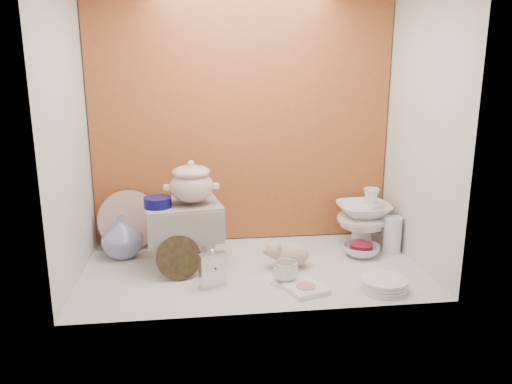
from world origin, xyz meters
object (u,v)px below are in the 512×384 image
dinner_plate_stack (384,284)px  crystal_bowl (361,250)px  blue_white_vase (122,236)px  mantel_clock (213,268)px  gold_rim_teacup (286,271)px  porcelain_tower (363,217)px  soup_tureen (191,182)px  step_stool (183,233)px  floral_platter (129,220)px  plush_pig (291,254)px

dinner_plate_stack → crystal_bowl: (0.04, 0.45, 0.00)m
blue_white_vase → mantel_clock: (0.49, -0.46, -0.02)m
gold_rim_teacup → crystal_bowl: (0.50, 0.30, -0.03)m
porcelain_tower → soup_tureen: bearing=-171.1°
step_stool → mantel_clock: bearing=-75.3°
crystal_bowl → dinner_plate_stack: bearing=-94.8°
floral_platter → blue_white_vase: bearing=-100.6°
soup_tureen → porcelain_tower: size_ratio=0.78×
step_stool → crystal_bowl: bearing=-10.8°
soup_tureen → floral_platter: size_ratio=0.78×
blue_white_vase → crystal_bowl: bearing=-6.8°
gold_rim_teacup → porcelain_tower: (0.56, 0.47, 0.12)m
floral_platter → step_stool: bearing=-38.6°
mantel_clock → plush_pig: mantel_clock is taller
floral_platter → soup_tureen: bearing=-37.0°
soup_tureen → dinner_plate_stack: size_ratio=1.19×
mantel_clock → plush_pig: bearing=2.7°
step_stool → mantel_clock: 0.38m
mantel_clock → dinner_plate_stack: 0.84m
step_stool → porcelain_tower: bearing=-1.8°
plush_pig → crystal_bowl: 0.45m
plush_pig → mantel_clock: bearing=-137.0°
floral_platter → crystal_bowl: size_ratio=1.70×
porcelain_tower → gold_rim_teacup: bearing=-139.8°
plush_pig → crystal_bowl: bearing=33.7°
mantel_clock → floral_platter: bearing=107.1°
soup_tureen → plush_pig: 0.66m
gold_rim_teacup → plush_pig: bearing=71.2°
dinner_plate_stack → floral_platter: bearing=150.2°
soup_tureen → gold_rim_teacup: (0.46, -0.31, -0.40)m
soup_tureen → mantel_clock: size_ratio=1.44×
mantel_clock → porcelain_tower: bearing=5.8°
floral_platter → mantel_clock: 0.76m
mantel_clock → crystal_bowl: mantel_clock is taller
plush_pig → soup_tureen: bearing=-173.9°
dinner_plate_stack → mantel_clock: bearing=169.9°
soup_tureen → porcelain_tower: (1.01, 0.16, -0.28)m
soup_tureen → plush_pig: bearing=-13.0°
blue_white_vase → gold_rim_teacup: (0.86, -0.47, -0.06)m
step_stool → soup_tureen: size_ratio=1.44×
soup_tureen → crystal_bowl: size_ratio=1.33×
floral_platter → porcelain_tower: porcelain_tower is taller
porcelain_tower → floral_platter: bearing=174.9°
floral_platter → crystal_bowl: 1.37m
crystal_bowl → step_stool: bearing=178.0°
mantel_clock → porcelain_tower: porcelain_tower is taller
floral_platter → crystal_bowl: floral_platter is taller
dinner_plate_stack → porcelain_tower: (0.10, 0.62, 0.15)m
blue_white_vase → mantel_clock: blue_white_vase is taller
crystal_bowl → porcelain_tower: 0.23m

